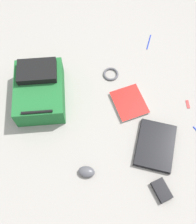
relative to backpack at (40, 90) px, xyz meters
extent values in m
plane|color=gray|center=(-0.36, 0.21, -0.09)|extent=(4.04, 4.04, 0.00)
cube|color=#1E662D|center=(0.00, 0.01, -0.01)|extent=(0.38, 0.46, 0.16)
cube|color=black|center=(-0.02, -0.08, 0.09)|extent=(0.27, 0.21, 0.05)
cylinder|color=black|center=(0.04, 0.19, 0.08)|extent=(0.18, 0.05, 0.02)
cube|color=black|center=(-0.60, 0.54, -0.08)|extent=(0.35, 0.38, 0.02)
cube|color=black|center=(-0.60, 0.54, -0.06)|extent=(0.34, 0.37, 0.01)
cube|color=silver|center=(-0.54, 0.22, -0.08)|extent=(0.20, 0.23, 0.02)
cube|color=red|center=(-0.54, 0.22, -0.07)|extent=(0.21, 0.24, 0.00)
ellipsoid|color=#4C4C51|center=(-0.15, 0.58, -0.07)|extent=(0.12, 0.10, 0.04)
torus|color=#4C4C51|center=(-0.49, -0.04, -0.08)|extent=(0.11, 0.11, 0.01)
cube|color=black|center=(-0.53, 0.80, -0.07)|extent=(0.09, 0.13, 0.03)
cylinder|color=#1933B2|center=(-0.85, -0.23, -0.08)|extent=(0.08, 0.12, 0.01)
cube|color=#B21919|center=(-0.91, 0.33, -0.08)|extent=(0.03, 0.06, 0.01)
camera|label=1|loc=(-0.11, 0.94, 1.51)|focal=43.31mm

